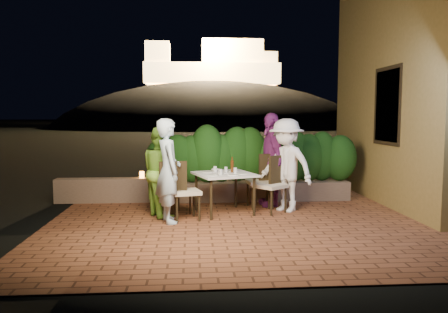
{
  "coord_description": "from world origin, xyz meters",
  "views": [
    {
      "loc": [
        -1.06,
        -6.9,
        1.81
      ],
      "look_at": [
        -0.46,
        1.17,
        1.05
      ],
      "focal_mm": 35.0,
      "sensor_mm": 36.0,
      "label": 1
    }
  ],
  "objects": [
    {
      "name": "dining_table",
      "position": [
        -0.46,
        1.07,
        0.38
      ],
      "size": [
        1.26,
        1.26,
        0.75
      ],
      "primitive_type": null,
      "rotation": [
        0.0,
        0.0,
        0.31
      ],
      "color": "white",
      "rests_on": "ground"
    },
    {
      "name": "diner_green",
      "position": [
        -1.61,
        0.97,
        0.81
      ],
      "size": [
        0.9,
        0.98,
        1.62
      ],
      "primitive_type": "imported",
      "rotation": [
        0.0,
        0.0,
        2.03
      ],
      "color": "#8DD542",
      "rests_on": "ground"
    },
    {
      "name": "chair_right_back",
      "position": [
        0.28,
        1.53,
        0.53
      ],
      "size": [
        0.54,
        0.54,
        1.06
      ],
      "primitive_type": null,
      "rotation": [
        0.0,
        0.0,
        3.25
      ],
      "color": "black",
      "rests_on": "ground"
    },
    {
      "name": "plate_nw",
      "position": [
        -0.69,
        0.75,
        0.76
      ],
      "size": [
        0.2,
        0.2,
        0.01
      ],
      "primitive_type": "cylinder",
      "color": "white",
      "rests_on": "dining_table"
    },
    {
      "name": "plate_ne",
      "position": [
        -0.15,
        0.95,
        0.76
      ],
      "size": [
        0.22,
        0.22,
        0.01
      ],
      "primitive_type": "cylinder",
      "color": "white",
      "rests_on": "dining_table"
    },
    {
      "name": "hill",
      "position": [
        2.0,
        60.0,
        -4.0
      ],
      "size": [
        52.0,
        40.0,
        22.0
      ],
      "primitive_type": "ellipsoid",
      "color": "black",
      "rests_on": "ground"
    },
    {
      "name": "diner_blue",
      "position": [
        -1.46,
        0.46,
        0.88
      ],
      "size": [
        0.59,
        0.74,
        1.76
      ],
      "primitive_type": "imported",
      "rotation": [
        0.0,
        0.0,
        1.85
      ],
      "color": "silver",
      "rests_on": "ground"
    },
    {
      "name": "hedge",
      "position": [
        0.2,
        2.3,
        0.95
      ],
      "size": [
        4.0,
        0.7,
        1.1
      ],
      "primitive_type": null,
      "color": "#174111",
      "rests_on": "planter"
    },
    {
      "name": "building_wall",
      "position": [
        3.6,
        2.0,
        2.5
      ],
      "size": [
        1.6,
        5.0,
        5.0
      ],
      "primitive_type": "cube",
      "color": "olive",
      "rests_on": "ground"
    },
    {
      "name": "parapet",
      "position": [
        -2.8,
        2.3,
        0.25
      ],
      "size": [
        2.2,
        0.3,
        0.5
      ],
      "primitive_type": "cube",
      "color": "brown",
      "rests_on": "ground"
    },
    {
      "name": "diner_white",
      "position": [
        0.71,
        1.16,
        0.88
      ],
      "size": [
        1.25,
        1.28,
        1.75
      ],
      "primitive_type": "imported",
      "rotation": [
        0.0,
        0.0,
        -0.83
      ],
      "color": "white",
      "rests_on": "ground"
    },
    {
      "name": "glass_nw",
      "position": [
        -0.55,
        0.86,
        0.8
      ],
      "size": [
        0.06,
        0.06,
        0.1
      ],
      "primitive_type": "cylinder",
      "color": "silver",
      "rests_on": "dining_table"
    },
    {
      "name": "ground",
      "position": [
        0.0,
        0.0,
        -0.02
      ],
      "size": [
        400.0,
        400.0,
        0.0
      ],
      "primitive_type": "plane",
      "color": "black",
      "rests_on": "ground"
    },
    {
      "name": "window_frame",
      "position": [
        2.81,
        1.5,
        2.0
      ],
      "size": [
        0.06,
        1.15,
        1.55
      ],
      "primitive_type": "cube",
      "color": "black",
      "rests_on": "building_wall"
    },
    {
      "name": "plate_se",
      "position": [
        -0.27,
        1.38,
        0.76
      ],
      "size": [
        0.22,
        0.22,
        0.01
      ],
      "primitive_type": "cylinder",
      "color": "white",
      "rests_on": "dining_table"
    },
    {
      "name": "plate_sw",
      "position": [
        -0.78,
        1.2,
        0.76
      ],
      "size": [
        0.2,
        0.2,
        0.01
      ],
      "primitive_type": "cylinder",
      "color": "white",
      "rests_on": "dining_table"
    },
    {
      "name": "plate_centre",
      "position": [
        -0.49,
        1.07,
        0.76
      ],
      "size": [
        0.2,
        0.2,
        0.01
      ],
      "primitive_type": "cylinder",
      "color": "white",
      "rests_on": "dining_table"
    },
    {
      "name": "beer_bottle",
      "position": [
        -0.31,
        1.17,
        0.9
      ],
      "size": [
        0.06,
        0.06,
        0.29
      ],
      "primitive_type": null,
      "color": "#46220B",
      "rests_on": "dining_table"
    },
    {
      "name": "glass_se",
      "position": [
        -0.42,
        1.22,
        0.8
      ],
      "size": [
        0.06,
        0.06,
        0.1
      ],
      "primitive_type": "cylinder",
      "color": "silver",
      "rests_on": "dining_table"
    },
    {
      "name": "bowl",
      "position": [
        -0.61,
        1.36,
        0.77
      ],
      "size": [
        0.18,
        0.18,
        0.04
      ],
      "primitive_type": "imported",
      "rotation": [
        0.0,
        0.0,
        0.05
      ],
      "color": "white",
      "rests_on": "dining_table"
    },
    {
      "name": "chair_left_back",
      "position": [
        -1.35,
        1.06,
        0.47
      ],
      "size": [
        0.61,
        0.61,
        0.94
      ],
      "primitive_type": null,
      "rotation": [
        0.0,
        0.0,
        0.68
      ],
      "color": "black",
      "rests_on": "ground"
    },
    {
      "name": "diner_purple",
      "position": [
        0.53,
        1.72,
        0.93
      ],
      "size": [
        0.54,
        1.13,
        1.87
      ],
      "primitive_type": "imported",
      "rotation": [
        0.0,
        0.0,
        -1.5
      ],
      "color": "#7F2A7A",
      "rests_on": "ground"
    },
    {
      "name": "chair_right_front",
      "position": [
        0.4,
        1.08,
        0.53
      ],
      "size": [
        0.69,
        0.69,
        1.06
      ],
      "primitive_type": null,
      "rotation": [
        0.0,
        0.0,
        3.83
      ],
      "color": "black",
      "rests_on": "ground"
    },
    {
      "name": "chair_left_front",
      "position": [
        -1.17,
        0.61,
        0.52
      ],
      "size": [
        0.58,
        0.58,
        1.03
      ],
      "primitive_type": null,
      "rotation": [
        0.0,
        0.0,
        0.24
      ],
      "color": "black",
      "rests_on": "ground"
    },
    {
      "name": "window_pane",
      "position": [
        2.82,
        1.5,
        2.0
      ],
      "size": [
        0.08,
        1.0,
        1.4
      ],
      "primitive_type": "cube",
      "color": "black",
      "rests_on": "building_wall"
    },
    {
      "name": "glass_ne",
      "position": [
        -0.26,
        1.03,
        0.8
      ],
      "size": [
        0.06,
        0.06,
        0.11
      ],
      "primitive_type": "cylinder",
      "color": "silver",
      "rests_on": "dining_table"
    },
    {
      "name": "parapet_lamp",
      "position": [
        -2.12,
        2.3,
        0.57
      ],
      "size": [
        0.1,
        0.1,
        0.14
      ],
      "primitive_type": "cylinder",
      "color": "orange",
      "rests_on": "parapet"
    },
    {
      "name": "planter",
      "position": [
        0.2,
        2.3,
        0.2
      ],
      "size": [
        4.2,
        0.55,
        0.4
      ],
      "primitive_type": "cube",
      "color": "brown",
      "rests_on": "ground"
    },
    {
      "name": "plate_front",
      "position": [
        -0.32,
        0.78,
        0.76
      ],
      "size": [
        0.21,
        0.21,
        0.01
      ],
      "primitive_type": "cylinder",
      "color": "white",
      "rests_on": "dining_table"
    },
    {
      "name": "terrace_floor",
      "position": [
        0.0,
        0.5,
        -0.07
      ],
      "size": [
        7.0,
        6.0,
        0.15
      ],
      "primitive_type": "cube",
      "color": "brown",
      "rests_on": "ground"
    },
    {
      "name": "fortress",
      "position": [
        2.0,
        60.0,
        10.5
      ],
      "size": [
        26.0,
        8.0,
        8.0
      ],
      "primitive_type": null,
      "color": "#FFCC7A",
      "rests_on": "hill"
    },
    {
      "name": "glass_sw",
      "position": [
        -0.62,
        1.23,
        0.81
      ],
      "size": [
        0.07,
        0.07,
        0.11
      ],
      "primitive_type": "cylinder",
      "color": "silver",
      "rests_on": "dining_table"
    }
  ]
}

